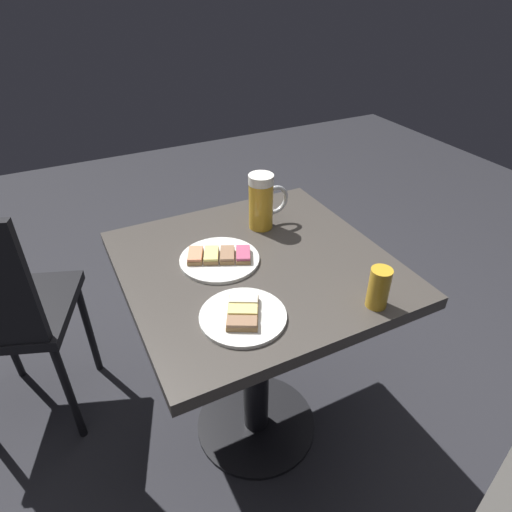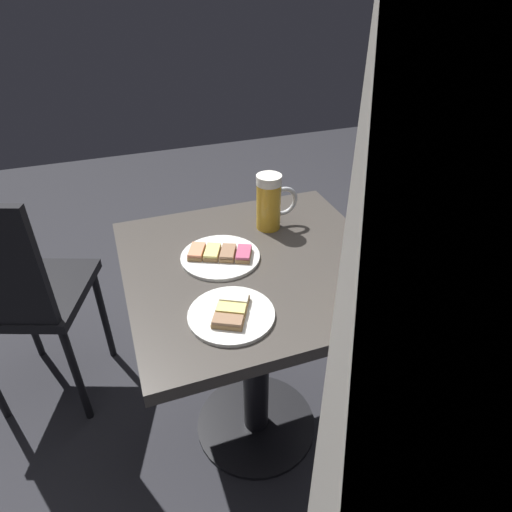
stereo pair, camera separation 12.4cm
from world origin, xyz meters
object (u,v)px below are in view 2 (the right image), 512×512
(plate_near, at_px, (220,256))
(beer_mug, at_px, (270,202))
(cafe_chair, at_px, (18,292))
(plate_far, at_px, (231,314))
(beer_glass_small, at_px, (372,297))

(plate_near, distance_m, beer_mug, 0.25)
(cafe_chair, bearing_deg, beer_mug, 5.25)
(cafe_chair, bearing_deg, plate_far, -25.31)
(beer_mug, xyz_separation_m, beer_glass_small, (-0.47, -0.07, -0.04))
(beer_mug, distance_m, cafe_chair, 0.90)
(plate_far, distance_m, beer_mug, 0.45)
(beer_glass_small, bearing_deg, plate_near, 37.67)
(beer_mug, distance_m, beer_glass_small, 0.48)
(beer_glass_small, distance_m, cafe_chair, 1.16)
(beer_mug, height_order, beer_glass_small, beer_mug)
(plate_near, xyz_separation_m, beer_glass_small, (-0.35, -0.27, 0.04))
(plate_near, distance_m, cafe_chair, 0.74)
(beer_mug, relative_size, beer_glass_small, 1.66)
(plate_near, xyz_separation_m, cafe_chair, (0.34, 0.62, -0.22))
(plate_near, xyz_separation_m, beer_mug, (0.12, -0.20, 0.08))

